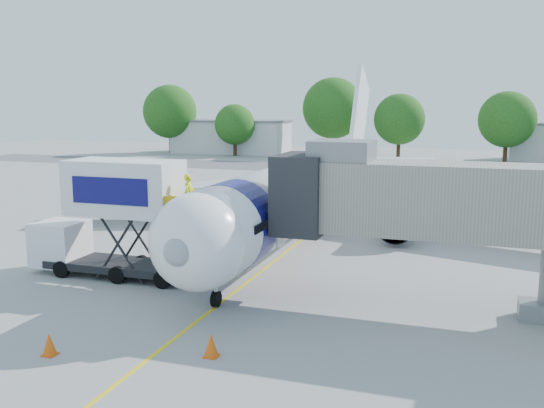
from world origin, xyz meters
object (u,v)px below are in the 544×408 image
(aircraft, at_px, (307,189))
(catering_hiloader, at_px, (113,218))
(jet_bridge, at_px, (430,201))
(ground_tug, at_px, (222,374))

(aircraft, distance_m, catering_hiloader, 12.77)
(aircraft, distance_m, jet_bridge, 13.77)
(jet_bridge, bearing_deg, ground_tug, -117.18)
(aircraft, xyz_separation_m, jet_bridge, (7.99, -11.12, 1.39))
(jet_bridge, distance_m, catering_hiloader, 14.34)
(catering_hiloader, bearing_deg, ground_tug, -44.64)
(aircraft, bearing_deg, jet_bridge, -54.30)
(aircraft, bearing_deg, catering_hiloader, -119.37)
(jet_bridge, bearing_deg, catering_hiloader, -179.99)
(catering_hiloader, relative_size, ground_tug, 2.46)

